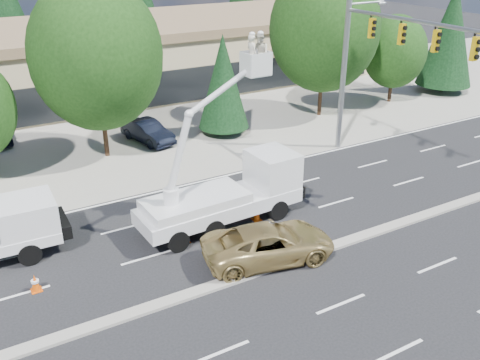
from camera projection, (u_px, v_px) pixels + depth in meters
ground at (290, 261)px, 21.86m from camera, size 140.00×140.00×0.00m
concrete_apron at (128, 124)px, 37.59m from camera, size 140.00×22.00×0.01m
road_median at (290, 260)px, 21.83m from camera, size 120.00×0.55×0.12m
strip_mall at (85, 58)px, 44.26m from camera, size 50.40×15.40×5.50m
tree_front_d at (96, 55)px, 29.77m from camera, size 7.44×7.44×10.32m
tree_front_e at (223, 82)px, 34.45m from camera, size 3.32×3.32×6.55m
tree_front_f at (324, 29)px, 36.93m from camera, size 7.67×7.67×10.64m
tree_front_g at (395, 52)px, 41.06m from camera, size 4.86×4.86×6.74m
tree_front_h at (450, 34)px, 43.44m from camera, size 4.48×4.48×8.84m
tree_back_b at (4, 6)px, 50.60m from camera, size 5.64×5.64×11.11m
tree_back_c at (145, 11)px, 57.48m from camera, size 4.41×4.41×8.69m
signal_mast at (371, 56)px, 29.40m from camera, size 2.76×10.16×9.00m
bucket_truck at (232, 185)px, 24.26m from camera, size 7.79×2.77×8.53m
traffic_cone_a at (35, 283)px, 19.93m from camera, size 0.40×0.40×0.70m
traffic_cone_b at (184, 235)px, 23.11m from camera, size 0.40×0.40×0.70m
traffic_cone_c at (257, 213)px, 24.89m from camera, size 0.40×0.40×0.70m
minivan at (269, 243)px, 21.70m from camera, size 5.82×3.55×1.51m
parked_car_east at (148, 131)px, 34.15m from camera, size 2.45×4.45×1.39m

